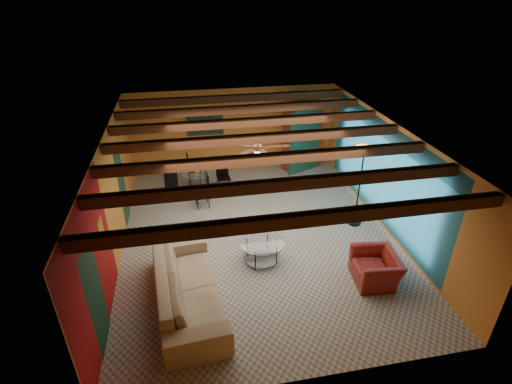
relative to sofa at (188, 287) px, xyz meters
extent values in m
cube|color=#9B948A|center=(1.75, 1.99, -0.43)|extent=(6.50, 8.00, 0.01)
cube|color=silver|center=(1.75, 1.99, 2.27)|extent=(6.50, 8.00, 0.01)
cube|color=#C0732C|center=(1.75, 5.99, 0.92)|extent=(6.50, 0.02, 2.70)
cube|color=maroon|center=(-1.50, 1.99, 0.92)|extent=(0.02, 8.00, 2.70)
cube|color=#297875|center=(5.00, 1.99, 0.92)|extent=(0.02, 8.00, 2.70)
imported|color=#947D5F|center=(0.00, 0.00, 0.00)|extent=(1.41, 3.03, 0.86)
imported|color=maroon|center=(3.87, -0.02, -0.11)|extent=(0.96, 1.07, 0.64)
cube|color=maroon|center=(3.95, 5.69, 0.61)|extent=(1.31, 1.02, 2.07)
cube|color=black|center=(0.85, 5.95, 1.22)|extent=(1.05, 0.03, 0.65)
imported|color=#26661E|center=(3.95, 5.69, 1.87)|extent=(0.49, 0.46, 0.46)
imported|color=orange|center=(0.45, 4.48, 0.64)|extent=(0.20, 0.20, 0.20)
camera|label=1|loc=(0.22, -5.79, 5.17)|focal=27.31mm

